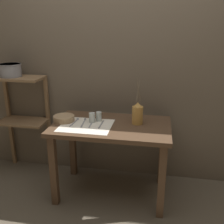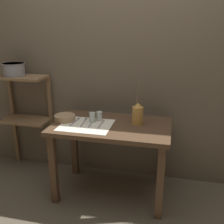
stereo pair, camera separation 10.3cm
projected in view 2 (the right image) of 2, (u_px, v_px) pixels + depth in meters
ground_plane at (111, 192)px, 2.64m from camera, size 12.00×12.00×0.00m
stone_wall_back at (121, 66)px, 2.67m from camera, size 7.00×0.06×2.40m
wooden_table at (111, 136)px, 2.45m from camera, size 1.08×0.65×0.73m
wooden_shelf_unit at (26, 106)px, 2.88m from camera, size 0.52×0.29×1.09m
linen_cloth at (86, 125)px, 2.39m from camera, size 0.46×0.39×0.00m
pitcher_with_flowers at (138, 114)px, 2.39m from camera, size 0.10×0.10×0.43m
wooden_bowl at (65, 118)px, 2.50m from camera, size 0.20×0.20×0.05m
glass_tumbler_near at (92, 117)px, 2.45m from camera, size 0.06×0.06×0.09m
glass_tumbler_far at (99, 116)px, 2.49m from camera, size 0.06×0.06×0.09m
spoon_inner at (77, 120)px, 2.50m from camera, size 0.03×0.21×0.02m
spoon_outer at (85, 120)px, 2.49m from camera, size 0.04×0.21×0.02m
fork_outer at (91, 124)px, 2.42m from camera, size 0.02×0.20×0.00m
knife_center at (101, 124)px, 2.40m from camera, size 0.01×0.20×0.00m
metal_pot_large at (14, 69)px, 2.74m from camera, size 0.23×0.23×0.13m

